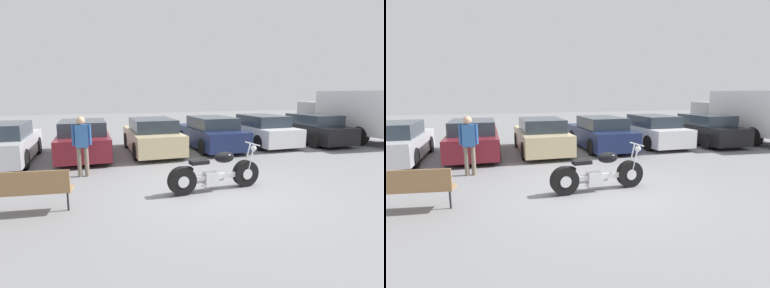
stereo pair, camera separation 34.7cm
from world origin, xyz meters
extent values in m
plane|color=slate|center=(0.00, 0.00, 0.00)|extent=(60.00, 60.00, 0.00)
cylinder|color=black|center=(0.81, 0.11, 0.33)|extent=(0.68, 0.25, 0.67)
cylinder|color=silver|center=(0.81, 0.11, 0.33)|extent=(0.28, 0.24, 0.27)
cylinder|color=black|center=(-0.92, -0.02, 0.33)|extent=(0.68, 0.25, 0.67)
cylinder|color=silver|center=(-0.92, -0.02, 0.33)|extent=(0.28, 0.24, 0.27)
cube|color=silver|center=(-0.05, 0.04, 0.35)|extent=(1.33, 0.21, 0.12)
cube|color=silver|center=(-0.17, 0.03, 0.32)|extent=(0.36, 0.26, 0.30)
ellipsoid|color=black|center=(0.19, 0.06, 0.80)|extent=(0.54, 0.36, 0.27)
cube|color=black|center=(-0.49, 0.01, 0.74)|extent=(0.46, 0.27, 0.09)
ellipsoid|color=black|center=(-0.87, -0.02, 0.58)|extent=(0.49, 0.23, 0.20)
cylinder|color=silver|center=(0.91, 0.02, 0.71)|extent=(0.22, 0.05, 0.76)
cylinder|color=silver|center=(0.89, 0.20, 0.71)|extent=(0.22, 0.05, 0.76)
cylinder|color=silver|center=(0.99, 0.12, 1.08)|extent=(0.08, 0.62, 0.03)
sphere|color=silver|center=(1.03, 0.12, 0.96)|extent=(0.15, 0.15, 0.15)
cylinder|color=silver|center=(-0.42, 0.16, 0.22)|extent=(1.32, 0.18, 0.08)
cube|color=#BCBCC1|center=(-5.66, 5.17, 0.52)|extent=(1.75, 4.31, 0.73)
cube|color=#28333D|center=(-5.66, 4.91, 1.13)|extent=(1.54, 2.24, 0.48)
cylinder|color=black|center=(-4.84, 6.51, 0.32)|extent=(0.20, 0.64, 0.64)
cylinder|color=black|center=(-4.84, 3.84, 0.32)|extent=(0.20, 0.64, 0.64)
cube|color=maroon|center=(-3.11, 5.32, 0.52)|extent=(1.75, 4.31, 0.73)
cube|color=#28333D|center=(-3.11, 5.06, 1.13)|extent=(1.54, 2.24, 0.48)
cylinder|color=black|center=(-3.92, 6.65, 0.32)|extent=(0.20, 0.64, 0.64)
cylinder|color=black|center=(-2.29, 6.65, 0.32)|extent=(0.20, 0.64, 0.64)
cylinder|color=black|center=(-3.92, 3.98, 0.32)|extent=(0.20, 0.64, 0.64)
cylinder|color=black|center=(-2.29, 3.98, 0.32)|extent=(0.20, 0.64, 0.64)
cube|color=#C6B284|center=(-0.55, 5.33, 0.52)|extent=(1.75, 4.31, 0.73)
cube|color=#28333D|center=(-0.55, 5.07, 1.13)|extent=(1.54, 2.24, 0.48)
cylinder|color=black|center=(-1.37, 6.67, 0.32)|extent=(0.20, 0.64, 0.64)
cylinder|color=black|center=(0.26, 6.67, 0.32)|extent=(0.20, 0.64, 0.64)
cylinder|color=black|center=(-1.37, 4.00, 0.32)|extent=(0.20, 0.64, 0.64)
cylinder|color=black|center=(0.26, 4.00, 0.32)|extent=(0.20, 0.64, 0.64)
cube|color=#19234C|center=(2.00, 5.41, 0.52)|extent=(1.75, 4.31, 0.73)
cube|color=#28333D|center=(2.00, 5.15, 1.13)|extent=(1.54, 2.24, 0.48)
cylinder|color=black|center=(1.19, 6.75, 0.32)|extent=(0.20, 0.64, 0.64)
cylinder|color=black|center=(2.82, 6.75, 0.32)|extent=(0.20, 0.64, 0.64)
cylinder|color=black|center=(1.19, 4.08, 0.32)|extent=(0.20, 0.64, 0.64)
cylinder|color=black|center=(2.82, 4.08, 0.32)|extent=(0.20, 0.64, 0.64)
cube|color=white|center=(4.56, 5.59, 0.52)|extent=(1.75, 4.31, 0.73)
cube|color=#28333D|center=(4.56, 5.33, 1.13)|extent=(1.54, 2.24, 0.48)
cylinder|color=black|center=(3.74, 6.92, 0.32)|extent=(0.20, 0.64, 0.64)
cylinder|color=black|center=(5.37, 6.92, 0.32)|extent=(0.20, 0.64, 0.64)
cylinder|color=black|center=(3.74, 4.25, 0.32)|extent=(0.20, 0.64, 0.64)
cylinder|color=black|center=(5.37, 4.25, 0.32)|extent=(0.20, 0.64, 0.64)
cube|color=black|center=(7.11, 5.25, 0.52)|extent=(1.75, 4.31, 0.73)
cube|color=#28333D|center=(7.11, 4.99, 1.13)|extent=(1.54, 2.24, 0.48)
cylinder|color=black|center=(6.29, 6.58, 0.32)|extent=(0.20, 0.64, 0.64)
cylinder|color=black|center=(7.92, 6.58, 0.32)|extent=(0.20, 0.64, 0.64)
cylinder|color=black|center=(6.29, 3.91, 0.32)|extent=(0.20, 0.64, 0.64)
cylinder|color=black|center=(7.92, 3.91, 0.32)|extent=(0.20, 0.64, 0.64)
cube|color=silver|center=(9.79, 4.53, 1.46)|extent=(2.22, 4.42, 2.01)
cube|color=#B2B2B7|center=(9.79, 7.51, 1.15)|extent=(2.13, 1.55, 1.41)
cylinder|color=black|center=(8.77, 7.51, 0.43)|extent=(0.24, 0.86, 0.86)
cylinder|color=black|center=(10.82, 7.51, 0.43)|extent=(0.24, 0.86, 0.86)
cylinder|color=black|center=(8.77, 3.86, 0.43)|extent=(0.24, 0.86, 0.86)
cube|color=#997047|center=(-4.08, -0.07, 0.45)|extent=(1.67, 0.62, 0.05)
cube|color=#997047|center=(-4.10, -0.25, 0.67)|extent=(1.62, 0.26, 0.44)
cylinder|color=black|center=(-3.37, -0.17, 0.23)|extent=(0.04, 0.04, 0.45)
cylinder|color=#726656|center=(-3.20, 2.40, 0.42)|extent=(0.12, 0.12, 0.85)
cylinder|color=#726656|center=(-3.01, 2.40, 0.42)|extent=(0.12, 0.12, 0.85)
cube|color=#2D5999|center=(-3.10, 2.40, 1.16)|extent=(0.34, 0.20, 0.63)
cylinder|color=#2D5999|center=(-3.32, 2.40, 1.19)|extent=(0.08, 0.08, 0.58)
cylinder|color=#2D5999|center=(-2.88, 2.40, 1.19)|extent=(0.08, 0.08, 0.58)
sphere|color=tan|center=(-3.10, 2.40, 1.60)|extent=(0.23, 0.23, 0.23)
camera|label=1|loc=(-2.88, -6.42, 2.34)|focal=28.00mm
camera|label=2|loc=(-2.55, -6.52, 2.34)|focal=28.00mm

